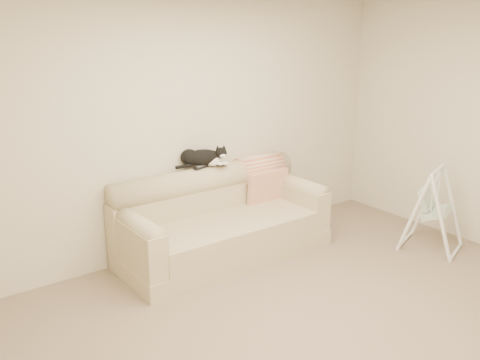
# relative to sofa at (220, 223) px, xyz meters

# --- Properties ---
(ground_plane) EXTENTS (5.00, 5.00, 0.00)m
(ground_plane) POSITION_rel_sofa_xyz_m (-0.05, -1.62, -0.35)
(ground_plane) COLOR brown
(ground_plane) RESTS_ON ground
(room_shell) EXTENTS (5.04, 4.04, 2.60)m
(room_shell) POSITION_rel_sofa_xyz_m (-0.05, -1.62, 1.18)
(room_shell) COLOR #C1B79E
(room_shell) RESTS_ON ground
(sofa) EXTENTS (2.20, 0.93, 0.90)m
(sofa) POSITION_rel_sofa_xyz_m (0.00, 0.00, 0.00)
(sofa) COLOR tan
(sofa) RESTS_ON ground
(remote_a) EXTENTS (0.19, 0.09, 0.03)m
(remote_a) POSITION_rel_sofa_xyz_m (-0.07, 0.24, 0.56)
(remote_a) COLOR black
(remote_a) RESTS_ON sofa
(remote_b) EXTENTS (0.17, 0.12, 0.02)m
(remote_b) POSITION_rel_sofa_xyz_m (0.14, 0.22, 0.56)
(remote_b) COLOR black
(remote_b) RESTS_ON sofa
(tuxedo_cat) EXTENTS (0.56, 0.36, 0.22)m
(tuxedo_cat) POSITION_rel_sofa_xyz_m (-0.03, 0.26, 0.65)
(tuxedo_cat) COLOR black
(tuxedo_cat) RESTS_ON sofa
(throw_blanket) EXTENTS (0.53, 0.38, 0.58)m
(throw_blanket) POSITION_rel_sofa_xyz_m (0.71, 0.23, 0.37)
(throw_blanket) COLOR #D46646
(throw_blanket) RESTS_ON sofa
(baby_swing) EXTENTS (0.71, 0.73, 0.90)m
(baby_swing) POSITION_rel_sofa_xyz_m (1.92, -1.22, 0.10)
(baby_swing) COLOR white
(baby_swing) RESTS_ON ground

